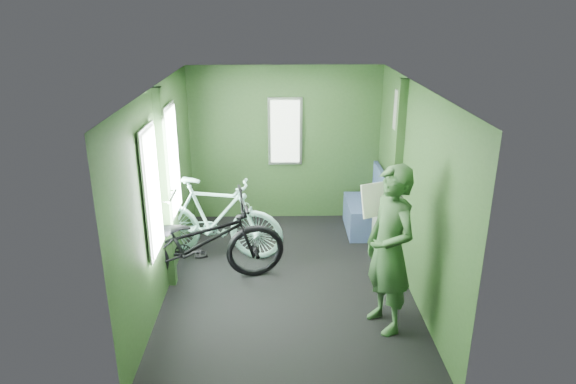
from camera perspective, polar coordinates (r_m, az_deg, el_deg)
name	(u,v)px	position (r m, az deg, el deg)	size (l,w,h in m)	color
room	(285,165)	(5.65, -0.36, 2.98)	(4.00, 4.02, 2.31)	black
bicycle_black	(200,283)	(6.25, -9.78, -9.93)	(0.71, 2.04, 1.07)	black
bicycle_mint	(216,256)	(6.83, -7.97, -7.06)	(0.51, 1.79, 1.08)	#99D9D1
passenger	(390,250)	(5.11, 11.21, -6.33)	(0.62, 0.75, 1.72)	#2E502B
waste_box	(386,224)	(6.68, 10.79, -3.50)	(0.27, 0.38, 0.92)	gray
bench_seat	(365,213)	(7.48, 8.58, -2.30)	(0.50, 0.88, 0.92)	navy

